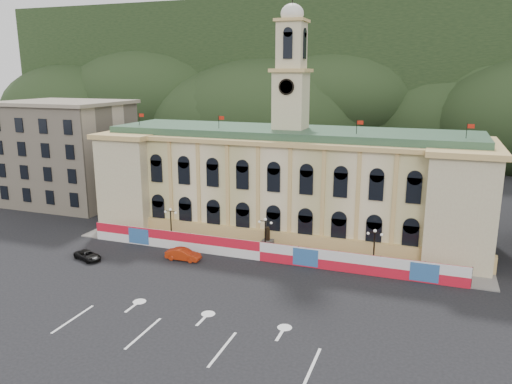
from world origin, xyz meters
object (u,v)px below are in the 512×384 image
(lamp_center, at_px, (265,233))
(red_sedan, at_px, (183,254))
(black_suv, at_px, (88,256))
(statue, at_px, (268,244))

(lamp_center, height_order, red_sedan, lamp_center)
(black_suv, bearing_deg, red_sedan, -51.01)
(lamp_center, relative_size, red_sedan, 1.11)
(statue, xyz_separation_m, red_sedan, (-9.35, -6.22, -0.43))
(statue, xyz_separation_m, black_suv, (-20.95, -10.38, -0.61))
(statue, bearing_deg, lamp_center, -90.00)
(lamp_center, distance_m, red_sedan, 10.96)
(black_suv, bearing_deg, lamp_center, -46.61)
(red_sedan, height_order, black_suv, red_sedan)
(statue, distance_m, red_sedan, 11.24)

